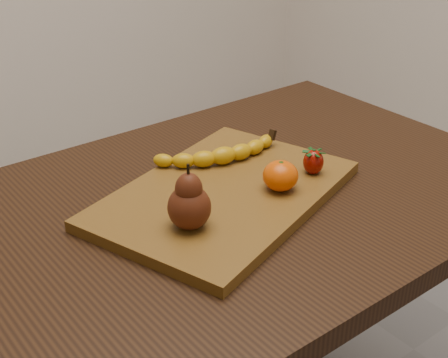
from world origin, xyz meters
TOP-DOWN VIEW (x-y plane):
  - table at (0.00, 0.00)m, footprint 1.00×0.70m
  - cutting_board at (-0.05, -0.01)m, footprint 0.52×0.43m
  - banana at (0.01, 0.07)m, footprint 0.22×0.10m
  - pear at (-0.17, -0.07)m, footprint 0.08×0.08m
  - mandarin at (0.02, -0.07)m, footprint 0.08×0.08m
  - strawberry at (0.11, -0.06)m, footprint 0.04×0.04m

SIDE VIEW (x-z plane):
  - table at x=0.00m, z-range 0.28..1.04m
  - cutting_board at x=-0.05m, z-range 0.76..0.78m
  - banana at x=0.01m, z-range 0.78..0.81m
  - strawberry at x=0.11m, z-range 0.78..0.83m
  - mandarin at x=0.02m, z-range 0.78..0.83m
  - pear at x=-0.17m, z-range 0.78..0.89m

